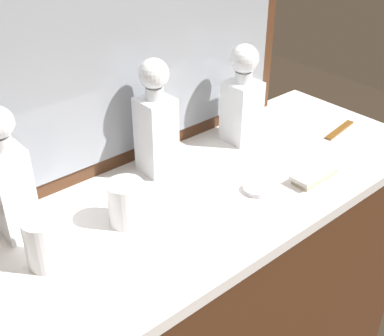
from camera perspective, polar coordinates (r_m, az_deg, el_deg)
The scene contains 10 objects.
dresser at distance 1.53m, azimuth 0.00°, elevation -17.46°, with size 1.39×0.51×0.92m.
dresser_mirror at distance 1.26m, azimuth -7.30°, elevation 12.61°, with size 1.05×0.03×0.59m.
crystal_decanter_front at distance 1.27m, azimuth -4.05°, elevation 4.50°, with size 0.08×0.08×0.30m.
crystal_decanter_center at distance 1.11m, azimuth -19.54°, elevation -1.92°, with size 0.07×0.07×0.30m.
crystal_decanter_far_left at distance 1.43m, azimuth 5.61°, elevation 7.22°, with size 0.09×0.09×0.28m.
crystal_tumbler_rear at distance 1.05m, azimuth -16.10°, elevation -8.11°, with size 0.08×0.08×0.11m.
crystal_tumbler_left at distance 1.13m, azimuth -7.38°, elevation -4.04°, with size 0.08×0.08×0.10m.
silver_brush_far_left at distance 1.32m, azimuth 13.59°, elevation -0.68°, with size 0.14×0.06×0.02m.
porcelain_dish at distance 1.25m, azimuth 7.37°, elevation -2.31°, with size 0.07×0.07×0.01m.
tortoiseshell_comb at distance 1.57m, azimuth 16.15°, elevation 4.11°, with size 0.15×0.04×0.01m.
Camera 1 is at (-0.66, -0.76, 1.62)m, focal length 47.74 mm.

